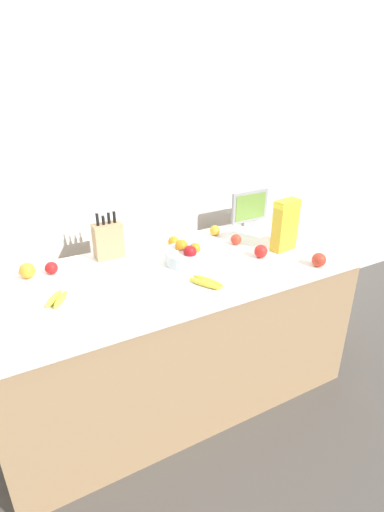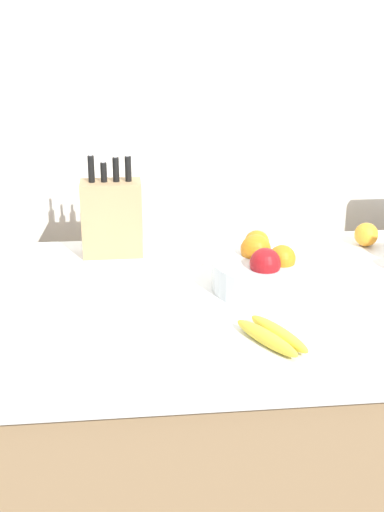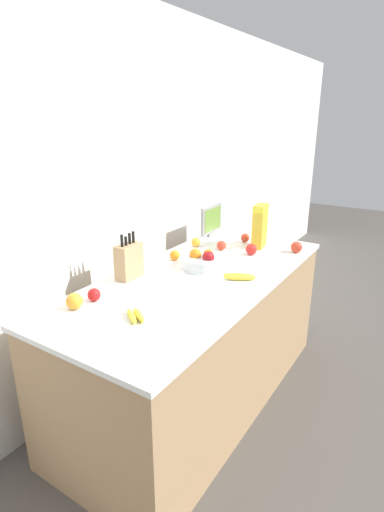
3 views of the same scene
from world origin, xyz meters
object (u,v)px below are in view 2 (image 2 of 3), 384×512
(knife_block, at_px, (112,217))
(fruit_bowl, at_px, (265,271))
(orange_mid_left, at_px, (366,235))
(banana_bunch_right, at_px, (273,336))
(orange_front_right, at_px, (257,243))

(knife_block, xyz_separation_m, fruit_bowl, (0.39, -0.29, -0.06))
(fruit_bowl, distance_m, orange_mid_left, 0.46)
(knife_block, distance_m, orange_mid_left, 0.76)
(knife_block, xyz_separation_m, orange_mid_left, (0.75, -0.01, -0.08))
(knife_block, relative_size, fruit_bowl, 1.24)
(knife_block, relative_size, banana_bunch_right, 1.61)
(fruit_bowl, bearing_deg, orange_mid_left, 37.83)
(banana_bunch_right, bearing_deg, orange_front_right, 82.86)
(fruit_bowl, bearing_deg, banana_bunch_right, -98.06)
(banana_bunch_right, relative_size, orange_mid_left, 2.95)
(knife_block, bearing_deg, banana_bunch_right, -59.44)
(fruit_bowl, xyz_separation_m, orange_front_right, (0.03, 0.24, -0.01))
(banana_bunch_right, bearing_deg, fruit_bowl, 81.94)
(orange_mid_left, bearing_deg, banana_bunch_right, -125.25)
(banana_bunch_right, relative_size, orange_front_right, 2.86)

